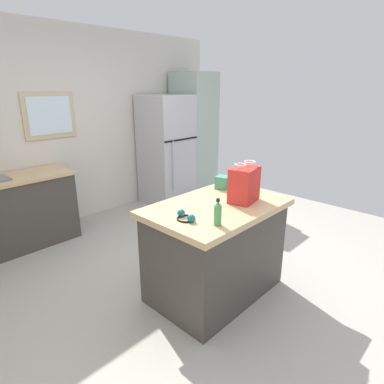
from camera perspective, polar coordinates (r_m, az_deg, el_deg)
name	(u,v)px	position (r m, az deg, el deg)	size (l,w,h in m)	color
ground	(200,271)	(3.57, 1.49, -13.80)	(5.99, 5.99, 0.00)	#ADA89E
back_wall	(78,126)	(4.95, -19.48, 10.86)	(4.99, 0.13, 2.68)	silver
kitchen_island	(215,249)	(3.05, 4.14, -10.03)	(1.26, 0.85, 0.89)	#423D38
refrigerator	(166,150)	(5.39, -4.54, 7.39)	(0.72, 0.74, 1.76)	#B7B7BC
tall_cabinet	(194,135)	(5.82, 0.35, 10.00)	(0.57, 0.67, 2.11)	#9EB2A8
sink_counter	(14,212)	(4.42, -28.92, -3.14)	(1.38, 0.60, 1.07)	#423D38
shopping_bag	(244,184)	(2.93, 9.19, 1.34)	(0.32, 0.25, 0.36)	red
small_box	(223,182)	(3.30, 5.42, 1.69)	(0.12, 0.13, 0.13)	#388E66
bottle	(218,213)	(2.43, 4.55, -3.79)	(0.06, 0.06, 0.21)	#4C9956
ear_defenders	(186,217)	(2.55, -1.07, -4.37)	(0.17, 0.20, 0.06)	black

